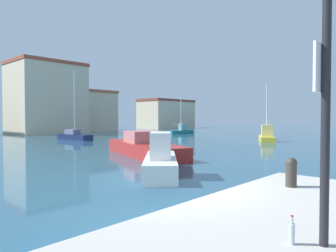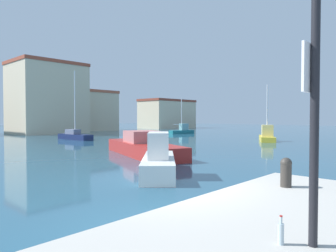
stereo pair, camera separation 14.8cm
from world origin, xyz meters
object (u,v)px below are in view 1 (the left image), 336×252
bottle (292,233)px  sailboat_teal_distant_east (182,130)px  sailboat_navy_far_left (74,135)px  sailboat_yellow_mid_harbor (267,135)px  motorboat_red_inner_mooring (144,147)px  mooring_bollard (291,171)px  motorboat_white_center_channel (160,161)px

bottle → sailboat_teal_distant_east: 43.62m
sailboat_navy_far_left → sailboat_yellow_mid_harbor: size_ratio=1.30×
sailboat_navy_far_left → motorboat_red_inner_mooring: sailboat_navy_far_left is taller
sailboat_navy_far_left → sailboat_teal_distant_east: bearing=-2.4°
mooring_bollard → motorboat_red_inner_mooring: 14.41m
motorboat_white_center_channel → bottle: bearing=-126.8°
mooring_bollard → motorboat_white_center_channel: 7.38m
motorboat_red_inner_mooring → sailboat_teal_distant_east: size_ratio=1.67×
sailboat_yellow_mid_harbor → motorboat_white_center_channel: sailboat_yellow_mid_harbor is taller
sailboat_teal_distant_east → motorboat_white_center_channel: bearing=-141.2°
bottle → motorboat_red_inner_mooring: motorboat_red_inner_mooring is taller
sailboat_navy_far_left → sailboat_yellow_mid_harbor: sailboat_navy_far_left is taller
motorboat_white_center_channel → mooring_bollard: bearing=-113.4°
motorboat_red_inner_mooring → motorboat_white_center_channel: 7.15m
bottle → sailboat_teal_distant_east: sailboat_teal_distant_east is taller
mooring_bollard → sailboat_navy_far_left: bearing=68.0°
sailboat_yellow_mid_harbor → motorboat_white_center_channel: 21.88m
sailboat_navy_far_left → motorboat_red_inner_mooring: bearing=-105.2°
bottle → motorboat_red_inner_mooring: bearing=53.2°
bottle → sailboat_navy_far_left: size_ratio=0.04×
mooring_bollard → motorboat_white_center_channel: motorboat_white_center_channel is taller
sailboat_navy_far_left → motorboat_red_inner_mooring: (-4.43, -16.30, 0.06)m
mooring_bollard → sailboat_yellow_mid_harbor: (24.19, 11.86, -0.76)m
sailboat_yellow_mid_harbor → sailboat_teal_distant_east: size_ratio=1.09×
motorboat_white_center_channel → sailboat_teal_distant_east: (26.50, 21.29, -0.04)m
sailboat_navy_far_left → sailboat_teal_distant_east: size_ratio=1.41×
mooring_bollard → sailboat_teal_distant_east: 40.63m
sailboat_teal_distant_east → bottle: bearing=-138.0°
sailboat_navy_far_left → motorboat_white_center_channel: sailboat_navy_far_left is taller
sailboat_yellow_mid_harbor → mooring_bollard: bearing=-153.9°
motorboat_red_inner_mooring → sailboat_yellow_mid_harbor: 17.00m
sailboat_yellow_mid_harbor → motorboat_white_center_channel: (-21.27, -5.12, 0.00)m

